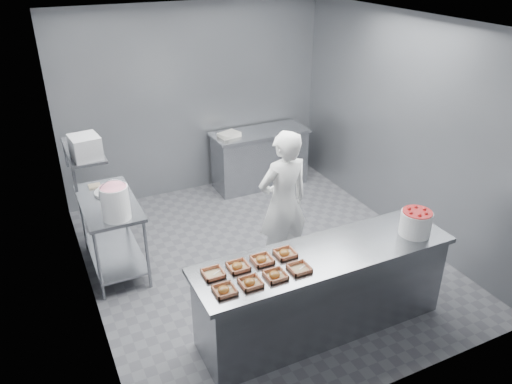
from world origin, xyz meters
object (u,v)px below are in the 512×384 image
Objects in this scene: tray_2 at (275,275)px; tray_6 at (262,260)px; tray_3 at (299,268)px; tray_4 at (213,273)px; tray_7 at (285,253)px; tray_5 at (238,266)px; appliance at (85,147)px; tray_0 at (224,290)px; glaze_bucket at (115,202)px; prep_table at (111,224)px; tray_1 at (250,282)px; worker at (283,203)px; strawberry_tub at (416,222)px; service_counter at (323,291)px; back_counter at (260,158)px.

tray_2 is 0.26m from tray_6.
tray_4 is at bearing 160.02° from tray_3.
tray_2 is 0.36m from tray_7.
tray_5 is 1.98m from appliance.
glaze_bucket reaches higher than tray_0.
prep_table is 3.89× the size of appliance.
glaze_bucket is at bearing 115.58° from tray_1.
appliance is (-0.17, -0.27, 1.09)m from prep_table.
tray_1 is 0.41× the size of glaze_bucket.
prep_table is 0.69× the size of worker.
prep_table is 6.40× the size of tray_6.
tray_1 is 1.00× the size of tray_6.
worker is 1.47m from strawberry_tub.
tray_5 is (0.00, 0.26, 0.00)m from tray_1.
tray_0 is 1.73m from worker.
tray_0 and tray_2 have the same top height.
strawberry_tub reaches higher than tray_5.
appliance reaches higher than tray_5.
prep_table is at bearing 113.81° from tray_5.
service_counter is 3.37m from back_counter.
tray_7 is at bearing 19.98° from tray_0.
strawberry_tub is at bearing -8.21° from tray_6.
service_counter is at bearing 19.76° from tray_3.
back_counter is 3.61m from tray_5.
worker is (1.79, -0.86, 0.28)m from prep_table.
tray_4 is at bearing 173.11° from service_counter.
tray_4 is 0.61× the size of strawberry_tub.
tray_1 is at bearing -90.00° from tray_5.
prep_table is 2.18m from tray_0.
tray_4 is at bearing 89.34° from tray_0.
prep_table is 2.12m from tray_6.
worker reaches higher than prep_table.
tray_3 is 0.26m from tray_7.
tray_4 is 0.11× the size of worker.
tray_2 is 1.00× the size of tray_3.
glaze_bucket reaches higher than tray_1.
service_counter is 13.88× the size of tray_4.
tray_2 is at bearing -62.58° from appliance.
worker reaches higher than tray_2.
tray_7 is 2.25m from appliance.
appliance reaches higher than prep_table.
service_counter is at bearing -12.17° from tray_6.
glaze_bucket is at bearing 108.39° from tray_0.
tray_6 is at bearing 171.79° from strawberry_tub.
tray_7 is (-0.37, 0.13, 0.47)m from service_counter.
worker is at bearing 125.29° from strawberry_tub.
tray_3 is at bearing -19.98° from tray_4.
tray_5 is 1.00× the size of tray_7.
tray_2 reaches higher than back_counter.
tray_0 is at bearing -74.86° from prep_table.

